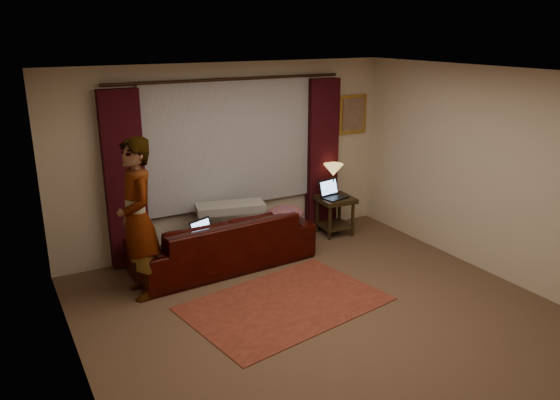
# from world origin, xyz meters

# --- Properties ---
(floor) EXTENTS (5.00, 5.00, 0.01)m
(floor) POSITION_xyz_m (0.00, 0.00, -0.01)
(floor) COLOR brown
(floor) RESTS_ON ground
(ceiling) EXTENTS (5.00, 5.00, 0.02)m
(ceiling) POSITION_xyz_m (0.00, 0.00, 2.60)
(ceiling) COLOR silver
(ceiling) RESTS_ON ground
(wall_back) EXTENTS (5.00, 0.02, 2.60)m
(wall_back) POSITION_xyz_m (0.00, 2.50, 1.30)
(wall_back) COLOR beige
(wall_back) RESTS_ON ground
(wall_front) EXTENTS (5.00, 0.02, 2.60)m
(wall_front) POSITION_xyz_m (0.00, -2.50, 1.30)
(wall_front) COLOR beige
(wall_front) RESTS_ON ground
(wall_left) EXTENTS (0.02, 5.00, 2.60)m
(wall_left) POSITION_xyz_m (-2.50, 0.00, 1.30)
(wall_left) COLOR beige
(wall_left) RESTS_ON ground
(wall_right) EXTENTS (0.02, 5.00, 2.60)m
(wall_right) POSITION_xyz_m (2.50, 0.00, 1.30)
(wall_right) COLOR beige
(wall_right) RESTS_ON ground
(sheer_curtain) EXTENTS (2.50, 0.05, 1.80)m
(sheer_curtain) POSITION_xyz_m (0.00, 2.44, 1.50)
(sheer_curtain) COLOR #A2A3AA
(sheer_curtain) RESTS_ON wall_back
(drape_left) EXTENTS (0.50, 0.14, 2.30)m
(drape_left) POSITION_xyz_m (-1.50, 2.39, 1.18)
(drape_left) COLOR black
(drape_left) RESTS_ON floor
(drape_right) EXTENTS (0.50, 0.14, 2.30)m
(drape_right) POSITION_xyz_m (1.50, 2.39, 1.18)
(drape_right) COLOR black
(drape_right) RESTS_ON floor
(curtain_rod) EXTENTS (0.04, 0.04, 3.40)m
(curtain_rod) POSITION_xyz_m (0.00, 2.39, 2.38)
(curtain_rod) COLOR black
(curtain_rod) RESTS_ON wall_back
(picture_frame) EXTENTS (0.50, 0.04, 0.60)m
(picture_frame) POSITION_xyz_m (2.10, 2.47, 1.75)
(picture_frame) COLOR #B68631
(picture_frame) RESTS_ON wall_back
(sofa) EXTENTS (2.44, 1.17, 0.96)m
(sofa) POSITION_xyz_m (-0.42, 1.82, 0.48)
(sofa) COLOR black
(sofa) RESTS_ON floor
(throw_blanket) EXTENTS (0.98, 0.57, 0.11)m
(throw_blanket) POSITION_xyz_m (-0.21, 2.03, 0.97)
(throw_blanket) COLOR gray
(throw_blanket) RESTS_ON sofa
(clothing_pile) EXTENTS (0.58, 0.45, 0.24)m
(clothing_pile) POSITION_xyz_m (0.44, 1.69, 0.60)
(clothing_pile) COLOR brown
(clothing_pile) RESTS_ON sofa
(laptop_sofa) EXTENTS (0.44, 0.46, 0.24)m
(laptop_sofa) POSITION_xyz_m (-0.71, 1.61, 0.60)
(laptop_sofa) COLOR black
(laptop_sofa) RESTS_ON sofa
(area_rug) EXTENTS (2.41, 1.81, 0.01)m
(area_rug) POSITION_xyz_m (-0.24, 0.46, 0.01)
(area_rug) COLOR maroon
(area_rug) RESTS_ON floor
(end_table) EXTENTS (0.55, 0.55, 0.59)m
(end_table) POSITION_xyz_m (1.54, 2.06, 0.30)
(end_table) COLOR black
(end_table) RESTS_ON floor
(tiffany_lamp) EXTENTS (0.31, 0.31, 0.48)m
(tiffany_lamp) POSITION_xyz_m (1.57, 2.19, 0.83)
(tiffany_lamp) COLOR olive
(tiffany_lamp) RESTS_ON end_table
(laptop_table) EXTENTS (0.44, 0.47, 0.27)m
(laptop_table) POSITION_xyz_m (1.50, 2.02, 0.72)
(laptop_table) COLOR black
(laptop_table) RESTS_ON end_table
(person) EXTENTS (0.57, 0.57, 1.89)m
(person) POSITION_xyz_m (-1.60, 1.50, 0.95)
(person) COLOR gray
(person) RESTS_ON floor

